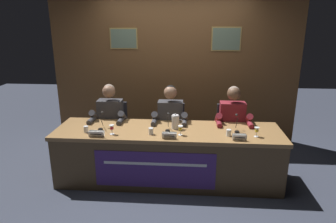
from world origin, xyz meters
TOP-DOWN VIEW (x-y plane):
  - ground_plane at (0.00, 0.00)m, footprint 12.00×12.00m
  - wall_back_panelled at (0.00, 1.44)m, footprint 4.19×0.14m
  - conference_table at (-0.00, -0.11)m, footprint 2.99×0.82m
  - chair_left at (-0.90, 0.59)m, footprint 0.44×0.44m
  - panelist_left at (-0.90, 0.39)m, footprint 0.51×0.48m
  - nameplate_left at (-0.87, -0.32)m, footprint 0.20×0.06m
  - juice_glass_left at (-0.70, -0.22)m, footprint 0.06×0.06m
  - water_cup_left at (-1.04, -0.19)m, footprint 0.06×0.06m
  - microphone_left at (-0.89, -0.04)m, footprint 0.06×0.17m
  - chair_center at (0.00, 0.59)m, footprint 0.44×0.44m
  - panelist_center at (0.00, 0.39)m, footprint 0.51×0.48m
  - nameplate_center at (0.04, -0.31)m, footprint 0.18×0.06m
  - juice_glass_center at (0.17, -0.19)m, footprint 0.06×0.06m
  - water_cup_center at (-0.20, -0.19)m, footprint 0.06×0.06m
  - microphone_center at (0.00, -0.03)m, footprint 0.06×0.17m
  - chair_right at (0.90, 0.59)m, footprint 0.44×0.44m
  - panelist_right at (0.90, 0.39)m, footprint 0.51×0.48m
  - nameplate_right at (0.89, -0.31)m, footprint 0.17×0.06m
  - juice_glass_right at (1.11, -0.17)m, footprint 0.06×0.06m
  - water_cup_right at (0.77, -0.17)m, footprint 0.06×0.06m
  - microphone_right at (0.90, -0.00)m, footprint 0.06×0.17m
  - water_pitcher_central at (0.10, 0.05)m, footprint 0.15×0.10m

SIDE VIEW (x-z plane):
  - ground_plane at x=0.00m, z-range 0.00..0.00m
  - chair_left at x=-0.90m, z-range -0.01..0.88m
  - chair_center at x=0.00m, z-range -0.01..0.88m
  - chair_right at x=0.90m, z-range -0.01..0.88m
  - conference_table at x=0.00m, z-range 0.13..0.86m
  - panelist_left at x=-0.90m, z-range 0.10..1.32m
  - panelist_center at x=0.00m, z-range 0.10..1.32m
  - panelist_right at x=0.90m, z-range 0.10..1.32m
  - water_cup_left at x=-1.04m, z-range 0.72..0.80m
  - water_cup_center at x=-0.20m, z-range 0.72..0.80m
  - water_cup_right at x=0.77m, z-range 0.72..0.80m
  - nameplate_center at x=0.04m, z-range 0.72..0.80m
  - nameplate_right at x=0.89m, z-range 0.72..0.80m
  - nameplate_left at x=-0.87m, z-range 0.72..0.80m
  - microphone_left at x=-0.89m, z-range 0.69..0.91m
  - microphone_center at x=0.00m, z-range 0.69..0.91m
  - microphone_right at x=0.90m, z-range 0.69..0.91m
  - juice_glass_left at x=-0.70m, z-range 0.75..0.87m
  - juice_glass_center at x=0.17m, z-range 0.75..0.87m
  - juice_glass_right at x=1.11m, z-range 0.75..0.87m
  - water_pitcher_central at x=0.10m, z-range 0.71..0.92m
  - wall_back_panelled at x=0.00m, z-range 0.00..2.60m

